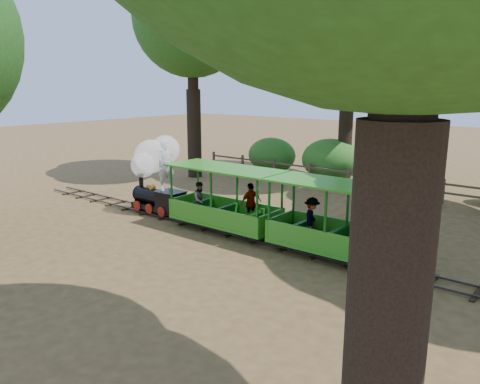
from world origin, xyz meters
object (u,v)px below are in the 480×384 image
Objects in this scene: locomotive at (155,168)px; fence at (370,180)px; carriage_front at (225,207)px; carriage_rear at (334,230)px.

fence is (4.71, 7.93, -1.08)m from locomotive.
locomotive is 3.41m from carriage_front.
carriage_front is at bearing -179.88° from carriage_rear.
fence is at bearing 59.31° from locomotive.
carriage_front is 3.81m from carriage_rear.
locomotive is at bearing -120.69° from fence.
carriage_front is 1.00× the size of carriage_rear.
carriage_front is 8.13m from fence.
carriage_rear is (7.11, -0.07, -0.85)m from locomotive.
carriage_front is 0.21× the size of fence.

